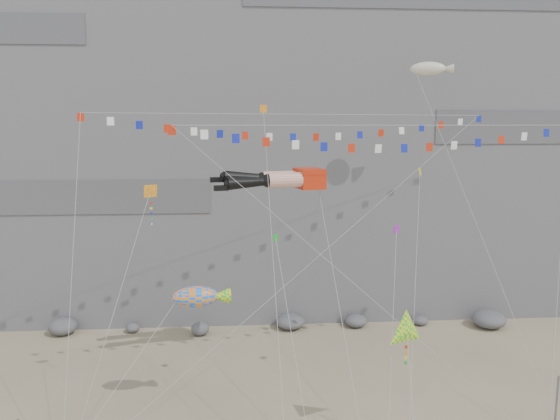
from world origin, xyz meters
name	(u,v)px	position (x,y,z in m)	size (l,w,h in m)	color
cliff	(279,62)	(0.00, 32.00, 25.00)	(80.00, 28.00, 50.00)	slate
talus_boulders	(290,322)	(0.00, 17.00, 0.60)	(60.00, 3.00, 1.20)	#5A5B5F
anchor_pole_right	(556,411)	(13.42, -2.19, 2.11)	(0.12, 0.12, 4.21)	slate
legs_kite	(280,179)	(-1.65, 6.88, 14.53)	(8.14, 17.43, 21.65)	#BA230B
flag_banner_upper	(305,115)	(0.41, 10.53, 18.93)	(29.96, 18.36, 27.53)	#BA230B
flag_banner_lower	(392,126)	(5.37, 4.71, 18.13)	(27.11, 10.66, 21.04)	#BA230B
harlequin_kite	(150,193)	(-9.66, 2.53, 14.23)	(4.75, 7.63, 16.26)	red
fish_windsock	(195,297)	(-7.13, 2.16, 7.90)	(9.31, 8.25, 12.96)	orange
delta_kite	(407,332)	(4.77, -1.70, 6.88)	(2.59, 8.10, 10.12)	yellow
blimp_windsock	(428,70)	(10.30, 12.75, 22.41)	(6.24, 15.21, 26.77)	beige
small_kite_a	(264,115)	(-2.72, 7.23, 18.80)	(1.17, 15.01, 24.01)	orange
small_kite_b	(396,232)	(5.55, 3.61, 11.45)	(3.14, 8.72, 14.27)	purple
small_kite_c	(276,243)	(-2.17, 2.82, 11.03)	(2.11, 10.13, 14.82)	green
small_kite_d	(420,176)	(8.26, 7.60, 14.60)	(5.54, 15.18, 21.37)	yellow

